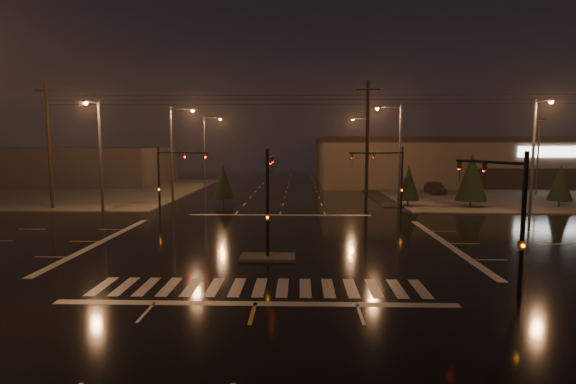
# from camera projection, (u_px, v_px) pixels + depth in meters

# --- Properties ---
(ground) EXTENTS (140.00, 140.00, 0.00)m
(ground) POSITION_uv_depth(u_px,v_px,m) (272.00, 242.00, 28.62)
(ground) COLOR black
(ground) RESTS_ON ground
(sidewalk_ne) EXTENTS (36.00, 36.00, 0.12)m
(sidewalk_ne) POSITION_uv_depth(u_px,v_px,m) (519.00, 192.00, 57.65)
(sidewalk_ne) COLOR #4C4A44
(sidewalk_ne) RESTS_ON ground
(sidewalk_nw) EXTENTS (36.00, 36.00, 0.12)m
(sidewalk_nw) POSITION_uv_depth(u_px,v_px,m) (59.00, 191.00, 59.20)
(sidewalk_nw) COLOR #4C4A44
(sidewalk_nw) RESTS_ON ground
(median_island) EXTENTS (3.00, 1.60, 0.15)m
(median_island) POSITION_uv_depth(u_px,v_px,m) (268.00, 257.00, 24.64)
(median_island) COLOR #4C4A44
(median_island) RESTS_ON ground
(crosswalk) EXTENTS (15.00, 2.60, 0.01)m
(crosswalk) POSITION_uv_depth(u_px,v_px,m) (260.00, 287.00, 19.67)
(crosswalk) COLOR beige
(crosswalk) RESTS_ON ground
(stop_bar_near) EXTENTS (16.00, 0.50, 0.01)m
(stop_bar_near) POSITION_uv_depth(u_px,v_px,m) (255.00, 304.00, 17.69)
(stop_bar_near) COLOR beige
(stop_bar_near) RESTS_ON ground
(stop_bar_far) EXTENTS (16.00, 0.50, 0.01)m
(stop_bar_far) POSITION_uv_depth(u_px,v_px,m) (280.00, 215.00, 39.55)
(stop_bar_far) COLOR beige
(stop_bar_far) RESTS_ON ground
(parking_lot) EXTENTS (50.00, 24.00, 0.08)m
(parking_lot) POSITION_uv_depth(u_px,v_px,m) (568.00, 194.00, 55.54)
(parking_lot) COLOR black
(parking_lot) RESTS_ON ground
(retail_building) EXTENTS (60.20, 28.30, 7.20)m
(retail_building) POSITION_uv_depth(u_px,v_px,m) (504.00, 158.00, 73.00)
(retail_building) COLOR #766754
(retail_building) RESTS_ON ground
(commercial_block) EXTENTS (30.00, 18.00, 5.60)m
(commercial_block) POSITION_uv_depth(u_px,v_px,m) (68.00, 166.00, 70.96)
(commercial_block) COLOR #44403C
(commercial_block) RESTS_ON ground
(signal_mast_median) EXTENTS (0.25, 4.59, 6.00)m
(signal_mast_median) POSITION_uv_depth(u_px,v_px,m) (269.00, 189.00, 25.16)
(signal_mast_median) COLOR black
(signal_mast_median) RESTS_ON ground
(signal_mast_ne) EXTENTS (4.84, 1.86, 6.00)m
(signal_mast_ne) POSITION_uv_depth(u_px,v_px,m) (391.00, 173.00, 38.04)
(signal_mast_ne) COLOR black
(signal_mast_ne) RESTS_ON ground
(signal_mast_nw) EXTENTS (4.84, 1.86, 6.00)m
(signal_mast_nw) POSITION_uv_depth(u_px,v_px,m) (169.00, 173.00, 38.53)
(signal_mast_nw) COLOR black
(signal_mast_nw) RESTS_ON ground
(signal_mast_se) EXTENTS (1.55, 3.87, 6.00)m
(signal_mast_se) POSITION_uv_depth(u_px,v_px,m) (508.00, 207.00, 18.26)
(signal_mast_se) COLOR black
(signal_mast_se) RESTS_ON ground
(streetlight_1) EXTENTS (2.77, 0.32, 10.00)m
(streetlight_1) POSITION_uv_depth(u_px,v_px,m) (174.00, 148.00, 46.17)
(streetlight_1) COLOR #38383A
(streetlight_1) RESTS_ON ground
(streetlight_2) EXTENTS (2.77, 0.32, 10.00)m
(streetlight_2) POSITION_uv_depth(u_px,v_px,m) (206.00, 147.00, 62.07)
(streetlight_2) COLOR #38383A
(streetlight_2) RESTS_ON ground
(streetlight_3) EXTENTS (2.77, 0.32, 10.00)m
(streetlight_3) POSITION_uv_depth(u_px,v_px,m) (397.00, 148.00, 43.60)
(streetlight_3) COLOR #38383A
(streetlight_3) RESTS_ON ground
(streetlight_4) EXTENTS (2.77, 0.32, 10.00)m
(streetlight_4) POSITION_uv_depth(u_px,v_px,m) (366.00, 147.00, 63.48)
(streetlight_4) COLOR #38383A
(streetlight_4) RESTS_ON ground
(streetlight_5) EXTENTS (0.32, 2.77, 10.00)m
(streetlight_5) POSITION_uv_depth(u_px,v_px,m) (99.00, 149.00, 39.52)
(streetlight_5) COLOR #38383A
(streetlight_5) RESTS_ON ground
(streetlight_6) EXTENTS (0.32, 2.77, 10.00)m
(streetlight_6) POSITION_uv_depth(u_px,v_px,m) (535.00, 149.00, 38.54)
(streetlight_6) COLOR #38383A
(streetlight_6) RESTS_ON ground
(utility_pole_0) EXTENTS (2.20, 0.32, 12.00)m
(utility_pole_0) POSITION_uv_depth(u_px,v_px,m) (49.00, 145.00, 42.44)
(utility_pole_0) COLOR black
(utility_pole_0) RESTS_ON ground
(utility_pole_1) EXTENTS (2.20, 0.32, 12.00)m
(utility_pole_1) POSITION_uv_depth(u_px,v_px,m) (367.00, 145.00, 41.66)
(utility_pole_1) COLOR black
(utility_pole_1) RESTS_ON ground
(conifer_0) EXTENTS (2.20, 2.20, 4.13)m
(conifer_0) POSITION_uv_depth(u_px,v_px,m) (408.00, 183.00, 44.40)
(conifer_0) COLOR black
(conifer_0) RESTS_ON ground
(conifer_1) EXTENTS (3.00, 3.00, 5.38)m
(conifer_1) POSITION_uv_depth(u_px,v_px,m) (472.00, 177.00, 43.79)
(conifer_1) COLOR black
(conifer_1) RESTS_ON ground
(conifer_2) EXTENTS (2.28, 2.28, 4.27)m
(conifer_2) POSITION_uv_depth(u_px,v_px,m) (560.00, 182.00, 43.90)
(conifer_2) COLOR black
(conifer_2) RESTS_ON ground
(conifer_3) EXTENTS (2.21, 2.21, 4.15)m
(conifer_3) POSITION_uv_depth(u_px,v_px,m) (223.00, 181.00, 45.83)
(conifer_3) COLOR black
(conifer_3) RESTS_ON ground
(car_parked) EXTENTS (2.06, 4.89, 1.65)m
(car_parked) POSITION_uv_depth(u_px,v_px,m) (435.00, 188.00, 55.45)
(car_parked) COLOR black
(car_parked) RESTS_ON ground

